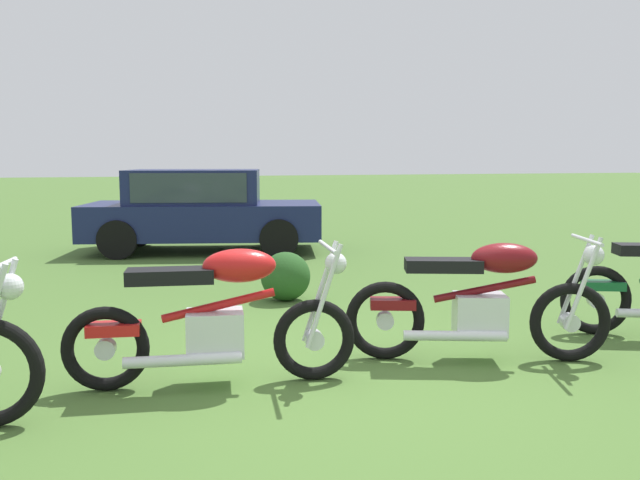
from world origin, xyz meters
name	(u,v)px	position (x,y,z in m)	size (l,w,h in m)	color
ground_plane	(345,376)	(0.00, 0.00, 0.00)	(120.00, 120.00, 0.00)	#476B2D
motorcycle_red	(216,318)	(-0.94, 0.11, 0.49)	(2.06, 0.67, 1.02)	black
motorcycle_maroon	(481,301)	(1.17, 0.03, 0.48)	(2.00, 1.02, 1.02)	black
car_navy	(200,206)	(-0.04, 7.12, 0.80)	(4.33, 2.74, 1.43)	#161E4C
shrub_low	(286,276)	(0.29, 2.71, 0.28)	(0.57, 0.54, 0.56)	#234E1E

